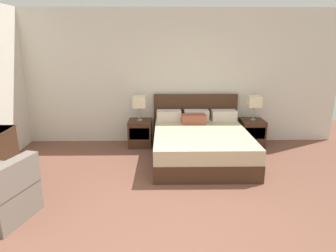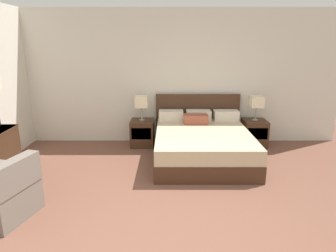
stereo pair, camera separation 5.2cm
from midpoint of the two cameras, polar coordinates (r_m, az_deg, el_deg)
name	(u,v)px [view 2 (the right image)]	position (r m, az deg, el deg)	size (l,w,h in m)	color
ground_plane	(171,240)	(3.42, 1.00, -20.96)	(10.13, 10.13, 0.00)	brown
wall_back	(169,77)	(6.19, 0.37, 9.23)	(7.01, 0.06, 2.70)	silver
bed	(201,143)	(5.45, 6.51, -3.18)	(1.72, 2.05, 1.02)	#422819
nightstand_left	(141,133)	(6.11, -4.95, -1.31)	(0.46, 0.47, 0.53)	#422819
nightstand_right	(253,133)	(6.34, 16.07, -1.24)	(0.46, 0.47, 0.53)	#422819
table_lamp_left	(140,102)	(5.95, -5.09, 4.57)	(0.25, 0.25, 0.49)	gray
table_lamp_right	(255,102)	(6.19, 16.51, 4.42)	(0.25, 0.25, 0.49)	gray
armchair_by_window	(1,196)	(4.13, -28.90, -11.57)	(0.85, 0.84, 0.76)	#70665B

